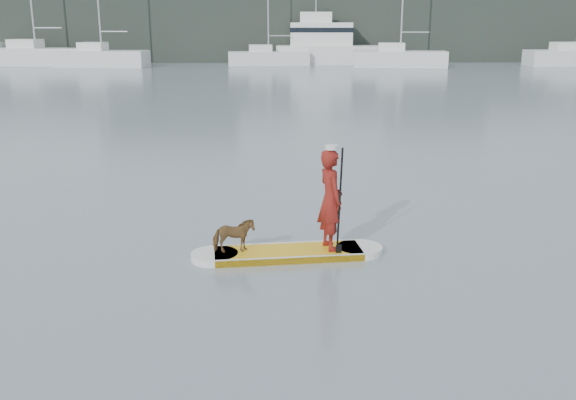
{
  "coord_description": "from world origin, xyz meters",
  "views": [
    {
      "loc": [
        -0.14,
        -14.0,
        3.87
      ],
      "look_at": [
        0.23,
        -3.7,
        1.0
      ],
      "focal_mm": 40.0,
      "sensor_mm": 36.0,
      "label": 1
    }
  ],
  "objects_px": {
    "sailboat_c": "(101,57)",
    "sailboat_f": "(574,56)",
    "paddleboard": "(288,253)",
    "sailboat_b": "(36,54)",
    "paddler": "(331,200)",
    "motor_yacht_a": "(327,45)",
    "dog": "(234,236)",
    "sailboat_e": "(399,58)",
    "sailboat_d": "(268,57)"
  },
  "relations": [
    {
      "from": "paddleboard",
      "to": "motor_yacht_a",
      "type": "bearing_deg",
      "value": 78.51
    },
    {
      "from": "paddleboard",
      "to": "dog",
      "type": "height_order",
      "value": "dog"
    },
    {
      "from": "sailboat_b",
      "to": "sailboat_e",
      "type": "relative_size",
      "value": 1.23
    },
    {
      "from": "sailboat_d",
      "to": "sailboat_f",
      "type": "relative_size",
      "value": 0.83
    },
    {
      "from": "sailboat_c",
      "to": "motor_yacht_a",
      "type": "relative_size",
      "value": 1.07
    },
    {
      "from": "dog",
      "to": "sailboat_b",
      "type": "distance_m",
      "value": 54.52
    },
    {
      "from": "dog",
      "to": "sailboat_b",
      "type": "xyz_separation_m",
      "value": [
        -20.35,
        50.58,
        0.57
      ]
    },
    {
      "from": "dog",
      "to": "sailboat_c",
      "type": "distance_m",
      "value": 50.18
    },
    {
      "from": "sailboat_c",
      "to": "sailboat_e",
      "type": "distance_m",
      "value": 26.28
    },
    {
      "from": "sailboat_f",
      "to": "motor_yacht_a",
      "type": "relative_size",
      "value": 1.24
    },
    {
      "from": "dog",
      "to": "sailboat_e",
      "type": "height_order",
      "value": "sailboat_e"
    },
    {
      "from": "paddleboard",
      "to": "motor_yacht_a",
      "type": "relative_size",
      "value": 0.31
    },
    {
      "from": "paddler",
      "to": "sailboat_d",
      "type": "height_order",
      "value": "sailboat_d"
    },
    {
      "from": "sailboat_c",
      "to": "motor_yacht_a",
      "type": "xyz_separation_m",
      "value": [
        20.32,
        3.42,
        0.92
      ]
    },
    {
      "from": "paddler",
      "to": "sailboat_c",
      "type": "bearing_deg",
      "value": 1.02
    },
    {
      "from": "sailboat_b",
      "to": "sailboat_f",
      "type": "relative_size",
      "value": 1.08
    },
    {
      "from": "paddleboard",
      "to": "sailboat_e",
      "type": "distance_m",
      "value": 48.26
    },
    {
      "from": "sailboat_b",
      "to": "sailboat_d",
      "type": "bearing_deg",
      "value": 8.57
    },
    {
      "from": "sailboat_f",
      "to": "paddleboard",
      "type": "bearing_deg",
      "value": -122.16
    },
    {
      "from": "sailboat_b",
      "to": "sailboat_c",
      "type": "relative_size",
      "value": 1.25
    },
    {
      "from": "motor_yacht_a",
      "to": "sailboat_b",
      "type": "bearing_deg",
      "value": -174.59
    },
    {
      "from": "sailboat_e",
      "to": "sailboat_f",
      "type": "xyz_separation_m",
      "value": [
        16.33,
        1.48,
        0.06
      ]
    },
    {
      "from": "paddler",
      "to": "dog",
      "type": "height_order",
      "value": "paddler"
    },
    {
      "from": "paddleboard",
      "to": "sailboat_b",
      "type": "xyz_separation_m",
      "value": [
        -21.27,
        50.49,
        0.93
      ]
    },
    {
      "from": "sailboat_e",
      "to": "paddleboard",
      "type": "bearing_deg",
      "value": -96.08
    },
    {
      "from": "sailboat_f",
      "to": "motor_yacht_a",
      "type": "bearing_deg",
      "value": 169.5
    },
    {
      "from": "sailboat_c",
      "to": "sailboat_e",
      "type": "bearing_deg",
      "value": 5.2
    },
    {
      "from": "paddler",
      "to": "sailboat_c",
      "type": "xyz_separation_m",
      "value": [
        -15.46,
        48.09,
        -0.14
      ]
    },
    {
      "from": "sailboat_e",
      "to": "motor_yacht_a",
      "type": "distance_m",
      "value": 7.63
    },
    {
      "from": "paddler",
      "to": "sailboat_e",
      "type": "relative_size",
      "value": 0.15
    },
    {
      "from": "dog",
      "to": "sailboat_f",
      "type": "bearing_deg",
      "value": -39.87
    },
    {
      "from": "sailboat_d",
      "to": "sailboat_e",
      "type": "height_order",
      "value": "sailboat_e"
    },
    {
      "from": "paddleboard",
      "to": "paddler",
      "type": "bearing_deg",
      "value": 0.0
    },
    {
      "from": "paddleboard",
      "to": "sailboat_c",
      "type": "distance_m",
      "value": 50.37
    },
    {
      "from": "sailboat_c",
      "to": "sailboat_f",
      "type": "relative_size",
      "value": 0.86
    },
    {
      "from": "dog",
      "to": "sailboat_d",
      "type": "bearing_deg",
      "value": -10.2
    },
    {
      "from": "sailboat_f",
      "to": "motor_yacht_a",
      "type": "distance_m",
      "value": 22.5
    },
    {
      "from": "sailboat_d",
      "to": "paddleboard",
      "type": "bearing_deg",
      "value": -93.26
    },
    {
      "from": "sailboat_f",
      "to": "paddler",
      "type": "bearing_deg",
      "value": -121.55
    },
    {
      "from": "sailboat_d",
      "to": "sailboat_e",
      "type": "relative_size",
      "value": 0.94
    },
    {
      "from": "sailboat_c",
      "to": "sailboat_d",
      "type": "bearing_deg",
      "value": 15.38
    },
    {
      "from": "paddleboard",
      "to": "sailboat_e",
      "type": "xyz_separation_m",
      "value": [
        11.51,
        46.86,
        0.77
      ]
    },
    {
      "from": "sailboat_c",
      "to": "sailboat_e",
      "type": "relative_size",
      "value": 0.98
    },
    {
      "from": "sailboat_b",
      "to": "motor_yacht_a",
      "type": "distance_m",
      "value": 26.88
    },
    {
      "from": "motor_yacht_a",
      "to": "sailboat_c",
      "type": "bearing_deg",
      "value": -167.35
    },
    {
      "from": "sailboat_e",
      "to": "dog",
      "type": "bearing_deg",
      "value": -97.11
    },
    {
      "from": "dog",
      "to": "sailboat_c",
      "type": "xyz_separation_m",
      "value": [
        -13.82,
        48.24,
        0.43
      ]
    },
    {
      "from": "sailboat_b",
      "to": "sailboat_e",
      "type": "distance_m",
      "value": 32.97
    },
    {
      "from": "paddleboard",
      "to": "sailboat_f",
      "type": "xyz_separation_m",
      "value": [
        27.84,
        48.34,
        0.83
      ]
    },
    {
      "from": "paddler",
      "to": "sailboat_b",
      "type": "xyz_separation_m",
      "value": [
        -21.99,
        50.42,
        0.01
      ]
    }
  ]
}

